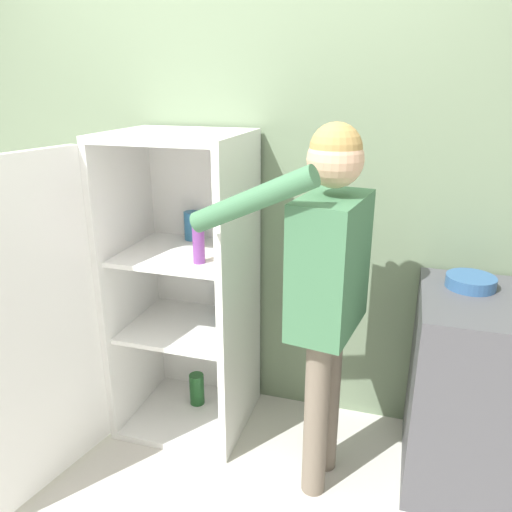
% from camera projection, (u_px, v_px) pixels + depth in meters
% --- Properties ---
extents(ground_plane, '(12.00, 12.00, 0.00)m').
position_uv_depth(ground_plane, '(171.00, 508.00, 2.25)').
color(ground_plane, beige).
extents(wall_back, '(7.00, 0.06, 2.55)m').
position_uv_depth(wall_back, '(238.00, 187.00, 2.71)').
color(wall_back, gray).
rests_on(wall_back, ground_plane).
extents(refrigerator, '(0.84, 1.24, 1.60)m').
position_uv_depth(refrigerator, '(159.00, 293.00, 2.55)').
color(refrigerator, white).
rests_on(refrigerator, ground_plane).
extents(person, '(0.70, 0.56, 1.68)m').
position_uv_depth(person, '(327.00, 272.00, 2.08)').
color(person, '#726656').
rests_on(person, ground_plane).
extents(counter, '(0.70, 0.64, 0.94)m').
position_uv_depth(counter, '(491.00, 395.00, 2.28)').
color(counter, '#4C4C51').
rests_on(counter, ground_plane).
extents(bowl, '(0.22, 0.22, 0.05)m').
position_uv_depth(bowl, '(471.00, 282.00, 2.25)').
color(bowl, '#335B8E').
rests_on(bowl, counter).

